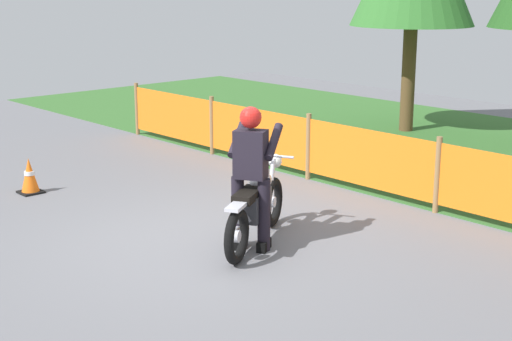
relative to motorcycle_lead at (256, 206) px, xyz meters
name	(u,v)px	position (x,y,z in m)	size (l,w,h in m)	color
ground	(205,243)	(-0.43, -0.44, -0.47)	(24.00, 24.00, 0.02)	slate
grass_verge	(496,156)	(-0.43, 6.22, -0.46)	(24.00, 7.22, 0.01)	#386B2D
barrier_fence	(368,159)	(-0.43, 2.61, 0.08)	(12.00, 0.08, 1.05)	olive
motorcycle_lead	(256,206)	(0.00, 0.00, 0.00)	(1.11, 1.81, 0.96)	black
rider_lead	(251,173)	(0.10, -0.17, 0.45)	(0.71, 0.72, 1.69)	black
traffic_cone	(30,176)	(-3.85, -1.00, -0.21)	(0.32, 0.32, 0.53)	black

